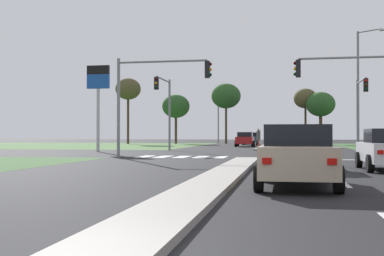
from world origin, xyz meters
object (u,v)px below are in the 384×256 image
object	(u,v)px
traffic_signal_near_right	(356,85)
treeline_fourth	(305,99)
fuel_price_totem	(98,89)
car_grey_fifth	(295,148)
car_teal_third	(251,139)
street_lamp_fourth	(218,114)
car_beige_fourth	(297,155)
traffic_signal_far_right	(361,101)
treeline_second	(176,106)
car_red_seventh	(245,139)
treeline_fifth	(321,105)
pedestrian_at_median	(258,136)
street_lamp_third	(360,84)
traffic_signal_near_left	(152,88)
treeline_near	(128,90)
treeline_third	(226,96)
traffic_signal_far_left	(165,100)

from	to	relation	value
traffic_signal_near_right	treeline_fourth	distance (m)	43.26
fuel_price_totem	car_grey_fifth	bearing A→B (deg)	-49.15
car_teal_third	street_lamp_fourth	bearing A→B (deg)	-63.91
car_beige_fourth	traffic_signal_far_right	bearing A→B (deg)	78.42
fuel_price_totem	treeline_second	bearing A→B (deg)	92.24
street_lamp_fourth	treeline_fourth	size ratio (longest dim) A/B	1.04
traffic_signal_near_right	car_teal_third	bearing A→B (deg)	102.17
car_red_seventh	treeline_fifth	world-z (taller)	treeline_fifth
car_grey_fifth	pedestrian_at_median	world-z (taller)	pedestrian_at_median
traffic_signal_far_right	treeline_fourth	size ratio (longest dim) A/B	0.73
street_lamp_third	treeline_fourth	world-z (taller)	street_lamp_third
traffic_signal_near_left	pedestrian_at_median	xyz separation A→B (m)	(5.30, 15.40, -2.84)
car_teal_third	traffic_signal_near_left	bearing A→B (deg)	84.98
car_teal_third	traffic_signal_near_left	size ratio (longest dim) A/B	0.79
treeline_near	treeline_third	world-z (taller)	treeline_near
fuel_price_totem	street_lamp_fourth	bearing A→B (deg)	83.95
pedestrian_at_median	fuel_price_totem	xyz separation A→B (m)	(-12.06, -6.39, 3.72)
traffic_signal_far_right	traffic_signal_far_left	bearing A→B (deg)	-179.61
car_teal_third	car_grey_fifth	world-z (taller)	car_teal_third
traffic_signal_far_right	treeline_fifth	xyz separation A→B (m)	(-0.81, 30.20, 1.54)
car_red_seventh	treeline_fifth	bearing A→B (deg)	-122.28
car_grey_fifth	car_red_seventh	size ratio (longest dim) A/B	1.08
traffic_signal_far_right	treeline_fifth	world-z (taller)	treeline_fifth
traffic_signal_far_left	treeline_fourth	size ratio (longest dim) A/B	0.77
car_red_seventh	treeline_near	bearing A→B (deg)	-36.74
car_grey_fifth	treeline_fifth	world-z (taller)	treeline_fifth
pedestrian_at_median	treeline_second	xyz separation A→B (m)	(-13.41, 28.24, 4.26)
treeline_third	treeline_fourth	world-z (taller)	treeline_third
traffic_signal_near_left	treeline_third	xyz separation A→B (m)	(-0.84, 44.67, 2.91)
traffic_signal_near_right	street_lamp_fourth	world-z (taller)	street_lamp_fourth
car_grey_fifth	traffic_signal_near_right	xyz separation A→B (m)	(3.39, 7.90, 3.17)
car_red_seventh	traffic_signal_far_left	world-z (taller)	traffic_signal_far_left
treeline_near	treeline_third	xyz separation A→B (m)	(13.59, 4.09, -0.84)
car_beige_fourth	street_lamp_fourth	distance (m)	64.60
car_teal_third	pedestrian_at_median	distance (m)	21.80
car_teal_third	traffic_signal_near_right	distance (m)	38.08
street_lamp_fourth	fuel_price_totem	world-z (taller)	street_lamp_fourth
pedestrian_at_median	treeline_second	size ratio (longest dim) A/B	0.24
treeline_fourth	treeline_second	bearing A→B (deg)	178.62
pedestrian_at_median	traffic_signal_near_left	bearing A→B (deg)	95.54
car_grey_fifth	car_red_seventh	bearing A→B (deg)	97.47
traffic_signal_far_left	street_lamp_fourth	size ratio (longest dim) A/B	0.74
treeline_fourth	treeline_fifth	size ratio (longest dim) A/B	1.09
traffic_signal_near_right	treeline_fifth	world-z (taller)	treeline_fifth
traffic_signal_near_right	treeline_third	world-z (taller)	treeline_third
traffic_signal_far_left	street_lamp_fourth	world-z (taller)	street_lamp_fourth
car_beige_fourth	traffic_signal_near_left	distance (m)	16.98
street_lamp_third	traffic_signal_near_left	bearing A→B (deg)	-130.49
car_grey_fifth	treeline_third	world-z (taller)	treeline_third
car_grey_fifth	treeline_third	distance (m)	53.64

